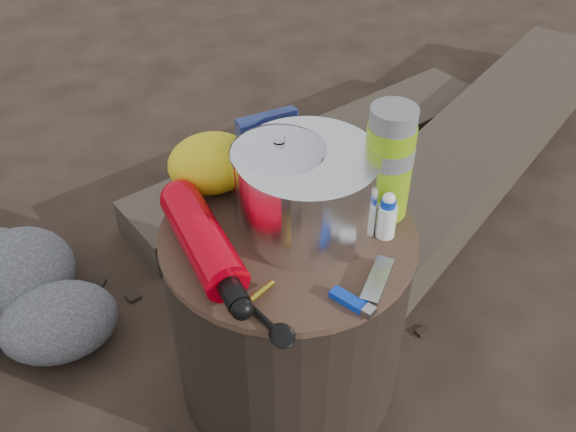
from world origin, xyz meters
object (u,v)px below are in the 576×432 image
object	(u,v)px
fuel_bottle	(203,239)
travel_mug	(320,162)
log_main	(474,151)
camping_pot	(279,180)
thermos	(388,163)
stump	(288,311)

from	to	relation	value
fuel_bottle	travel_mug	bearing A→B (deg)	19.46
log_main	camping_pot	world-z (taller)	camping_pot
thermos	fuel_bottle	bearing A→B (deg)	-175.71
fuel_bottle	camping_pot	bearing A→B (deg)	13.05
thermos	stump	bearing A→B (deg)	-177.91
stump	thermos	xyz separation A→B (m)	(0.19, 0.01, 0.33)
stump	travel_mug	size ratio (longest dim) A/B	4.48
fuel_bottle	log_main	bearing A→B (deg)	23.88
stump	travel_mug	xyz separation A→B (m)	(0.10, 0.12, 0.27)
stump	travel_mug	world-z (taller)	travel_mug
log_main	travel_mug	size ratio (longest dim) A/B	16.33
stump	camping_pot	distance (m)	0.31
log_main	travel_mug	xyz separation A→B (m)	(-0.69, -0.48, 0.42)
travel_mug	stump	bearing A→B (deg)	-130.14
camping_pot	travel_mug	distance (m)	0.14
camping_pot	travel_mug	xyz separation A→B (m)	(0.11, 0.08, -0.03)
stump	camping_pot	bearing A→B (deg)	94.10
camping_pot	fuel_bottle	bearing A→B (deg)	-158.03
stump	fuel_bottle	size ratio (longest dim) A/B	1.48
fuel_bottle	travel_mug	distance (m)	0.30
fuel_bottle	travel_mug	size ratio (longest dim) A/B	3.02
stump	log_main	xyz separation A→B (m)	(0.80, 0.60, -0.15)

